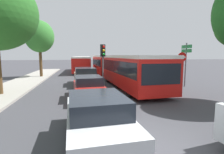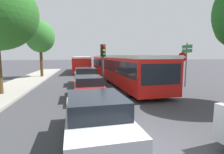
{
  "view_description": "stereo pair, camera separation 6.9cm",
  "coord_description": "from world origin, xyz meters",
  "px_view_note": "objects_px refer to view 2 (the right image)",
  "views": [
    {
      "loc": [
        -1.82,
        -4.42,
        2.6
      ],
      "look_at": [
        0.2,
        6.63,
        1.2
      ],
      "focal_mm": 28.0,
      "sensor_mm": 36.0,
      "label": 1
    },
    {
      "loc": [
        -1.75,
        -4.43,
        2.6
      ],
      "look_at": [
        0.2,
        6.63,
        1.2
      ],
      "focal_mm": 28.0,
      "sensor_mm": 36.0,
      "label": 2
    }
  ],
  "objects_px": {
    "articulated_bus": "(118,66)",
    "no_entry_sign": "(182,65)",
    "queued_car_red": "(88,87)",
    "traffic_light": "(103,57)",
    "tree_left_far": "(41,38)",
    "queued_car_tan": "(86,76)",
    "direction_sign_post": "(186,56)",
    "queued_car_silver": "(96,118)",
    "city_bus_rear": "(82,63)"
  },
  "relations": [
    {
      "from": "no_entry_sign",
      "to": "queued_car_red",
      "type": "bearing_deg",
      "value": -80.67
    },
    {
      "from": "direction_sign_post",
      "to": "tree_left_far",
      "type": "relative_size",
      "value": 0.55
    },
    {
      "from": "queued_car_tan",
      "to": "tree_left_far",
      "type": "xyz_separation_m",
      "value": [
        -4.92,
        6.01,
        3.87
      ]
    },
    {
      "from": "traffic_light",
      "to": "direction_sign_post",
      "type": "distance_m",
      "value": 6.9
    },
    {
      "from": "city_bus_rear",
      "to": "traffic_light",
      "type": "bearing_deg",
      "value": -173.5
    },
    {
      "from": "queued_car_silver",
      "to": "queued_car_tan",
      "type": "height_order",
      "value": "queued_car_tan"
    },
    {
      "from": "tree_left_far",
      "to": "queued_car_tan",
      "type": "bearing_deg",
      "value": -50.67
    },
    {
      "from": "queued_car_silver",
      "to": "queued_car_red",
      "type": "xyz_separation_m",
      "value": [
        -0.0,
        5.38,
        -0.04
      ]
    },
    {
      "from": "queued_car_tan",
      "to": "direction_sign_post",
      "type": "height_order",
      "value": "direction_sign_post"
    },
    {
      "from": "articulated_bus",
      "to": "direction_sign_post",
      "type": "distance_m",
      "value": 6.48
    },
    {
      "from": "articulated_bus",
      "to": "no_entry_sign",
      "type": "relative_size",
      "value": 6.26
    },
    {
      "from": "queued_car_tan",
      "to": "direction_sign_post",
      "type": "distance_m",
      "value": 8.72
    },
    {
      "from": "queued_car_silver",
      "to": "tree_left_far",
      "type": "distance_m",
      "value": 17.71
    },
    {
      "from": "city_bus_rear",
      "to": "no_entry_sign",
      "type": "bearing_deg",
      "value": -155.8
    },
    {
      "from": "traffic_light",
      "to": "tree_left_far",
      "type": "relative_size",
      "value": 0.52
    },
    {
      "from": "city_bus_rear",
      "to": "queued_car_tan",
      "type": "bearing_deg",
      "value": -178.13
    },
    {
      "from": "queued_car_silver",
      "to": "tree_left_far",
      "type": "relative_size",
      "value": 0.64
    },
    {
      "from": "queued_car_silver",
      "to": "city_bus_rear",
      "type": "bearing_deg",
      "value": -2.78
    },
    {
      "from": "queued_car_tan",
      "to": "tree_left_far",
      "type": "bearing_deg",
      "value": 35.92
    },
    {
      "from": "articulated_bus",
      "to": "traffic_light",
      "type": "bearing_deg",
      "value": -29.12
    },
    {
      "from": "queued_car_red",
      "to": "direction_sign_post",
      "type": "xyz_separation_m",
      "value": [
        8.13,
        2.65,
        1.87
      ]
    },
    {
      "from": "queued_car_tan",
      "to": "direction_sign_post",
      "type": "bearing_deg",
      "value": -110.48
    },
    {
      "from": "city_bus_rear",
      "to": "queued_car_red",
      "type": "relative_size",
      "value": 2.79
    },
    {
      "from": "articulated_bus",
      "to": "queued_car_silver",
      "type": "distance_m",
      "value": 12.63
    },
    {
      "from": "queued_car_red",
      "to": "traffic_light",
      "type": "distance_m",
      "value": 3.36
    },
    {
      "from": "city_bus_rear",
      "to": "direction_sign_post",
      "type": "distance_m",
      "value": 17.1
    },
    {
      "from": "direction_sign_post",
      "to": "traffic_light",
      "type": "bearing_deg",
      "value": 2.43
    },
    {
      "from": "queued_car_red",
      "to": "queued_car_tan",
      "type": "height_order",
      "value": "queued_car_tan"
    },
    {
      "from": "articulated_bus",
      "to": "queued_car_tan",
      "type": "height_order",
      "value": "articulated_bus"
    },
    {
      "from": "city_bus_rear",
      "to": "queued_car_silver",
      "type": "height_order",
      "value": "city_bus_rear"
    },
    {
      "from": "queued_car_red",
      "to": "traffic_light",
      "type": "height_order",
      "value": "traffic_light"
    },
    {
      "from": "queued_car_tan",
      "to": "traffic_light",
      "type": "relative_size",
      "value": 1.31
    },
    {
      "from": "articulated_bus",
      "to": "traffic_light",
      "type": "height_order",
      "value": "traffic_light"
    },
    {
      "from": "queued_car_silver",
      "to": "traffic_light",
      "type": "relative_size",
      "value": 1.24
    },
    {
      "from": "articulated_bus",
      "to": "tree_left_far",
      "type": "xyz_separation_m",
      "value": [
        -8.22,
        4.37,
        3.13
      ]
    },
    {
      "from": "articulated_bus",
      "to": "queued_car_tan",
      "type": "relative_size",
      "value": 3.98
    },
    {
      "from": "queued_car_red",
      "to": "no_entry_sign",
      "type": "relative_size",
      "value": 1.42
    },
    {
      "from": "queued_car_red",
      "to": "queued_car_tan",
      "type": "xyz_separation_m",
      "value": [
        -0.03,
        5.16,
        0.08
      ]
    },
    {
      "from": "queued_car_red",
      "to": "direction_sign_post",
      "type": "relative_size",
      "value": 1.11
    },
    {
      "from": "queued_car_tan",
      "to": "traffic_light",
      "type": "distance_m",
      "value": 3.37
    },
    {
      "from": "queued_car_silver",
      "to": "queued_car_red",
      "type": "relative_size",
      "value": 1.05
    },
    {
      "from": "traffic_light",
      "to": "tree_left_far",
      "type": "height_order",
      "value": "tree_left_far"
    },
    {
      "from": "queued_car_silver",
      "to": "tree_left_far",
      "type": "xyz_separation_m",
      "value": [
        -4.96,
        16.55,
        3.91
      ]
    },
    {
      "from": "queued_car_tan",
      "to": "no_entry_sign",
      "type": "relative_size",
      "value": 1.57
    },
    {
      "from": "articulated_bus",
      "to": "queued_car_red",
      "type": "distance_m",
      "value": 7.58
    },
    {
      "from": "queued_car_red",
      "to": "tree_left_far",
      "type": "bearing_deg",
      "value": 20.53
    },
    {
      "from": "articulated_bus",
      "to": "no_entry_sign",
      "type": "height_order",
      "value": "no_entry_sign"
    },
    {
      "from": "articulated_bus",
      "to": "city_bus_rear",
      "type": "bearing_deg",
      "value": -165.32
    },
    {
      "from": "queued_car_silver",
      "to": "queued_car_red",
      "type": "distance_m",
      "value": 5.38
    },
    {
      "from": "direction_sign_post",
      "to": "no_entry_sign",
      "type": "bearing_deg",
      "value": 51.11
    }
  ]
}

